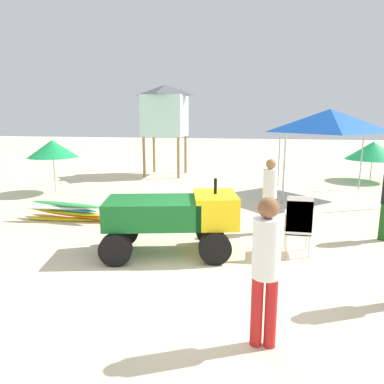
# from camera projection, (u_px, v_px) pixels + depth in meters

# --- Properties ---
(ground) EXTENTS (80.00, 80.00, 0.00)m
(ground) POSITION_uv_depth(u_px,v_px,m) (199.00, 284.00, 5.79)
(ground) COLOR beige
(utility_cart) EXTENTS (2.75, 1.78, 1.50)m
(utility_cart) POSITION_uv_depth(u_px,v_px,m) (173.00, 215.00, 6.94)
(utility_cart) COLOR #146023
(utility_cart) RESTS_ON ground
(stacked_plastic_chairs) EXTENTS (0.48, 0.48, 1.20)m
(stacked_plastic_chairs) POSITION_uv_depth(u_px,v_px,m) (298.00, 221.00, 6.89)
(stacked_plastic_chairs) COLOR white
(stacked_plastic_chairs) RESTS_ON ground
(surfboard_pile) EXTENTS (2.62, 0.99, 0.48)m
(surfboard_pile) POSITION_uv_depth(u_px,v_px,m) (67.00, 211.00, 9.38)
(surfboard_pile) COLOR yellow
(surfboard_pile) RESTS_ON ground
(lifeguard_near_center) EXTENTS (0.32, 0.32, 1.79)m
(lifeguard_near_center) POSITION_uv_depth(u_px,v_px,m) (266.00, 263.00, 4.04)
(lifeguard_near_center) COLOR red
(lifeguard_near_center) RESTS_ON ground
(lifeguard_far_right) EXTENTS (0.32, 0.32, 1.73)m
(lifeguard_far_right) POSITION_uv_depth(u_px,v_px,m) (270.00, 191.00, 8.15)
(lifeguard_far_right) COLOR red
(lifeguard_far_right) RESTS_ON ground
(popup_canopy) EXTENTS (3.01, 3.01, 2.91)m
(popup_canopy) POSITION_uv_depth(u_px,v_px,m) (330.00, 121.00, 11.78)
(popup_canopy) COLOR #B2B2B7
(popup_canopy) RESTS_ON ground
(lifeguard_tower) EXTENTS (1.98, 1.98, 4.04)m
(lifeguard_tower) POSITION_uv_depth(u_px,v_px,m) (165.00, 111.00, 16.13)
(lifeguard_tower) COLOR olive
(lifeguard_tower) RESTS_ON ground
(beach_umbrella_left) EXTENTS (1.71, 1.71, 1.87)m
(beach_umbrella_left) POSITION_uv_depth(u_px,v_px,m) (53.00, 149.00, 12.44)
(beach_umbrella_left) COLOR beige
(beach_umbrella_left) RESTS_ON ground
(beach_umbrella_far) EXTENTS (2.15, 2.15, 1.66)m
(beach_umbrella_far) POSITION_uv_depth(u_px,v_px,m) (373.00, 150.00, 14.88)
(beach_umbrella_far) COLOR beige
(beach_umbrella_far) RESTS_ON ground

